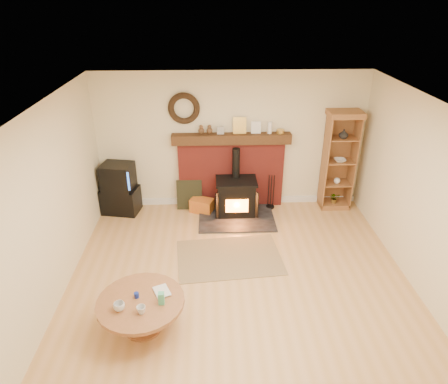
{
  "coord_description": "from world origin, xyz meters",
  "views": [
    {
      "loc": [
        -0.39,
        -4.33,
        3.83
      ],
      "look_at": [
        -0.2,
        1.0,
        1.12
      ],
      "focal_mm": 32.0,
      "sensor_mm": 36.0,
      "label": 1
    }
  ],
  "objects_px": {
    "wood_stove": "(236,198)",
    "coffee_table": "(141,306)",
    "tv_unit": "(120,189)",
    "curio_cabinet": "(338,161)"
  },
  "relations": [
    {
      "from": "wood_stove",
      "to": "coffee_table",
      "type": "xyz_separation_m",
      "value": [
        -1.35,
        -2.84,
        0.03
      ]
    },
    {
      "from": "wood_stove",
      "to": "coffee_table",
      "type": "bearing_deg",
      "value": -115.47
    },
    {
      "from": "wood_stove",
      "to": "tv_unit",
      "type": "bearing_deg",
      "value": 174.89
    },
    {
      "from": "curio_cabinet",
      "to": "coffee_table",
      "type": "distance_m",
      "value": 4.58
    },
    {
      "from": "wood_stove",
      "to": "curio_cabinet",
      "type": "height_order",
      "value": "curio_cabinet"
    },
    {
      "from": "tv_unit",
      "to": "curio_cabinet",
      "type": "bearing_deg",
      "value": 1.19
    },
    {
      "from": "wood_stove",
      "to": "tv_unit",
      "type": "relative_size",
      "value": 1.42
    },
    {
      "from": "tv_unit",
      "to": "coffee_table",
      "type": "distance_m",
      "value": 3.15
    },
    {
      "from": "curio_cabinet",
      "to": "coffee_table",
      "type": "relative_size",
      "value": 1.79
    },
    {
      "from": "wood_stove",
      "to": "tv_unit",
      "type": "xyz_separation_m",
      "value": [
        -2.2,
        0.2,
        0.13
      ]
    }
  ]
}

